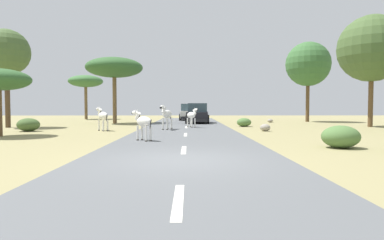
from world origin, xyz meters
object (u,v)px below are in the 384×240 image
zebra_3 (103,116)px  tree_2 (372,49)px  bush_1 (244,122)px  car_0 (189,113)px  car_1 (198,114)px  zebra_2 (192,116)px  tree_3 (6,53)px  tree_4 (114,68)px  tree_1 (86,82)px  bush_2 (341,137)px  rock_1 (270,121)px  zebra_0 (167,114)px  bush_0 (28,125)px  tree_5 (308,64)px  rock_0 (265,128)px  zebra_1 (143,122)px

zebra_3 → tree_2: tree_2 is taller
bush_1 → car_0: bearing=111.3°
zebra_3 → car_0: (5.39, 14.78, -0.06)m
car_1 → bush_1: 5.65m
zebra_2 → car_1: bearing=-124.5°
tree_3 → tree_4: (6.41, 5.59, -0.43)m
tree_1 → tree_2: size_ratio=0.63×
bush_1 → car_1: bearing=126.6°
zebra_3 → bush_2: size_ratio=1.10×
tree_3 → rock_1: (20.69, 7.20, -5.18)m
tree_1 → bush_1: bearing=-41.2°
zebra_3 → car_0: size_ratio=0.35×
zebra_3 → car_1: bearing=16.6°
zebra_0 → car_0: 14.43m
zebra_2 → rock_1: size_ratio=2.73×
tree_1 → bush_0: size_ratio=3.83×
rock_1 → tree_5: bearing=18.7°
zebra_0 → bush_0: bearing=25.6°
tree_1 → bush_0: (2.28, -18.74, -4.01)m
zebra_0 → tree_5: size_ratio=0.21×
bush_0 → bush_1: size_ratio=1.25×
car_1 → bush_1: car_1 is taller
tree_5 → rock_0: size_ratio=12.38×
bush_0 → tree_3: bearing=131.7°
tree_5 → zebra_1: bearing=-127.1°
zebra_1 → tree_4: size_ratio=0.23×
tree_4 → rock_0: tree_4 is taller
car_1 → bush_0: 13.94m
zebra_0 → tree_3: size_ratio=0.23×
rock_0 → rock_1: bearing=74.5°
zebra_0 → zebra_1: (-0.58, -6.78, -0.15)m
car_1 → zebra_2: bearing=87.9°
zebra_1 → zebra_0: bearing=41.3°
tree_4 → tree_5: tree_5 is taller
bush_2 → tree_3: bearing=147.7°
zebra_0 → tree_5: (13.11, 11.29, 4.62)m
car_0 → zebra_1: bearing=84.4°
zebra_2 → bush_0: size_ratio=1.03×
tree_1 → tree_3: bearing=-93.4°
zebra_1 → car_1: car_1 is taller
bush_0 → zebra_0: bearing=5.7°
tree_3 → bush_1: bearing=3.1°
zebra_2 → tree_2: bearing=155.7°
car_1 → bush_0: bearing=43.8°
zebra_1 → rock_1: 19.33m
tree_2 → tree_5: (-1.75, 8.10, -0.12)m
bush_2 → tree_1: bearing=123.3°
tree_2 → tree_3: (-26.44, -0.45, -0.41)m
tree_2 → tree_3: bearing=-179.0°
tree_4 → bush_0: bearing=-109.4°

